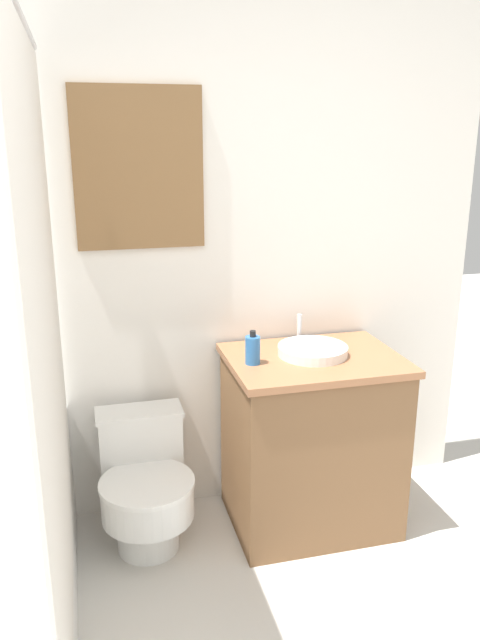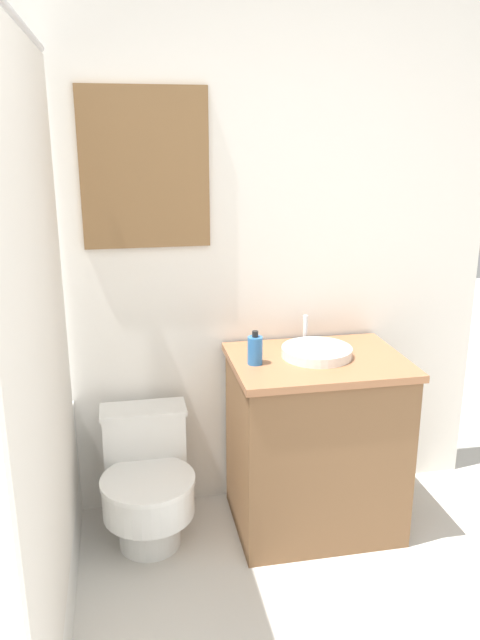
% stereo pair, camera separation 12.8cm
% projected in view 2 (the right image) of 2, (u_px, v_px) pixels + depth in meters
% --- Properties ---
extents(wall_back, '(3.08, 0.07, 2.50)m').
position_uv_depth(wall_back, '(145.00, 237.00, 2.62)').
color(wall_back, white).
rests_on(wall_back, ground_plane).
extents(toilet, '(0.38, 0.50, 0.55)m').
position_uv_depth(toilet, '(147.00, 483.00, 2.62)').
color(toilet, white).
rests_on(toilet, ground_plane).
extents(vanity, '(0.72, 0.55, 0.78)m').
position_uv_depth(vanity, '(315.00, 442.00, 2.69)').
color(vanity, brown).
rests_on(vanity, ground_plane).
extents(sink, '(0.29, 0.33, 0.13)m').
position_uv_depth(sink, '(317.00, 352.00, 2.60)').
color(sink, white).
rests_on(sink, vanity).
extents(soap_bottle, '(0.06, 0.06, 0.14)m').
position_uv_depth(soap_bottle, '(255.00, 350.00, 2.50)').
color(soap_bottle, '#2D6BB2').
rests_on(soap_bottle, vanity).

